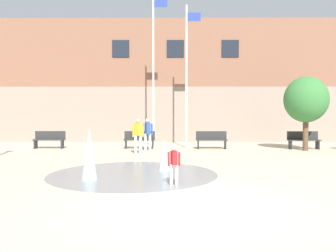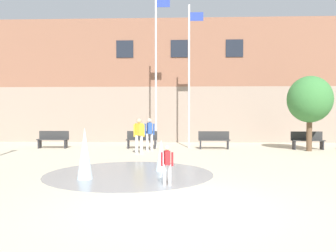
{
  "view_description": "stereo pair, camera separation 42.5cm",
  "coord_description": "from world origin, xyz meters",
  "px_view_note": "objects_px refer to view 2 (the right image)",
  "views": [
    {
      "loc": [
        -0.36,
        -6.21,
        1.72
      ],
      "look_at": [
        -0.43,
        7.06,
        1.3
      ],
      "focal_mm": 35.0,
      "sensor_mm": 36.0,
      "label": 1
    },
    {
      "loc": [
        0.06,
        -6.2,
        1.72
      ],
      "look_at": [
        -0.43,
        7.06,
        1.3
      ],
      "focal_mm": 35.0,
      "sensor_mm": 36.0,
      "label": 2
    }
  ],
  "objects_px": {
    "park_bench_center": "(214,140)",
    "adult_in_red": "(139,133)",
    "flagpole_right": "(190,72)",
    "child_in_fountain": "(167,162)",
    "park_bench_left_of_flagpoles": "(142,139)",
    "park_bench_far_left": "(53,139)",
    "flagpole_left": "(156,65)",
    "street_tree_near_building": "(310,100)",
    "park_bench_under_right_flagpole": "(307,140)",
    "adult_near_bench": "(149,132)"
  },
  "relations": [
    {
      "from": "child_in_fountain",
      "to": "park_bench_center",
      "type": "bearing_deg",
      "value": 152.2
    },
    {
      "from": "child_in_fountain",
      "to": "street_tree_near_building",
      "type": "relative_size",
      "value": 0.27
    },
    {
      "from": "park_bench_center",
      "to": "street_tree_near_building",
      "type": "xyz_separation_m",
      "value": [
        4.52,
        -0.85,
        2.02
      ]
    },
    {
      "from": "adult_near_bench",
      "to": "child_in_fountain",
      "type": "distance_m",
      "value": 8.02
    },
    {
      "from": "park_bench_center",
      "to": "flagpole_left",
      "type": "height_order",
      "value": "flagpole_left"
    },
    {
      "from": "child_in_fountain",
      "to": "park_bench_left_of_flagpoles",
      "type": "bearing_deg",
      "value": 175.69
    },
    {
      "from": "park_bench_center",
      "to": "adult_in_red",
      "type": "distance_m",
      "value": 4.35
    },
    {
      "from": "park_bench_under_right_flagpole",
      "to": "flagpole_right",
      "type": "relative_size",
      "value": 0.21
    },
    {
      "from": "flagpole_left",
      "to": "park_bench_center",
      "type": "bearing_deg",
      "value": -10.1
    },
    {
      "from": "park_bench_center",
      "to": "flagpole_right",
      "type": "bearing_deg",
      "value": 156.74
    },
    {
      "from": "park_bench_left_of_flagpoles",
      "to": "park_bench_center",
      "type": "xyz_separation_m",
      "value": [
        3.76,
        -0.11,
        0.0
      ]
    },
    {
      "from": "adult_in_red",
      "to": "street_tree_near_building",
      "type": "bearing_deg",
      "value": -122.91
    },
    {
      "from": "adult_in_red",
      "to": "street_tree_near_building",
      "type": "relative_size",
      "value": 0.44
    },
    {
      "from": "flagpole_right",
      "to": "street_tree_near_building",
      "type": "relative_size",
      "value": 2.08
    },
    {
      "from": "park_bench_under_right_flagpole",
      "to": "adult_in_red",
      "type": "bearing_deg",
      "value": -164.32
    },
    {
      "from": "park_bench_far_left",
      "to": "adult_near_bench",
      "type": "bearing_deg",
      "value": -12.49
    },
    {
      "from": "park_bench_center",
      "to": "adult_near_bench",
      "type": "distance_m",
      "value": 3.45
    },
    {
      "from": "flagpole_left",
      "to": "park_bench_left_of_flagpoles",
      "type": "bearing_deg",
      "value": -150.19
    },
    {
      "from": "park_bench_under_right_flagpole",
      "to": "park_bench_center",
      "type": "bearing_deg",
      "value": 178.89
    },
    {
      "from": "child_in_fountain",
      "to": "flagpole_left",
      "type": "distance_m",
      "value": 10.31
    },
    {
      "from": "adult_near_bench",
      "to": "street_tree_near_building",
      "type": "relative_size",
      "value": 0.44
    },
    {
      "from": "child_in_fountain",
      "to": "street_tree_near_building",
      "type": "height_order",
      "value": "street_tree_near_building"
    },
    {
      "from": "park_bench_far_left",
      "to": "street_tree_near_building",
      "type": "bearing_deg",
      "value": -4.19
    },
    {
      "from": "park_bench_left_of_flagpoles",
      "to": "flagpole_left",
      "type": "height_order",
      "value": "flagpole_left"
    },
    {
      "from": "park_bench_left_of_flagpoles",
      "to": "adult_near_bench",
      "type": "height_order",
      "value": "adult_near_bench"
    },
    {
      "from": "flagpole_right",
      "to": "park_bench_under_right_flagpole",
      "type": "bearing_deg",
      "value": -6.01
    },
    {
      "from": "park_bench_under_right_flagpole",
      "to": "child_in_fountain",
      "type": "relative_size",
      "value": 1.62
    },
    {
      "from": "adult_in_red",
      "to": "flagpole_left",
      "type": "height_order",
      "value": "flagpole_left"
    },
    {
      "from": "park_bench_under_right_flagpole",
      "to": "flagpole_left",
      "type": "height_order",
      "value": "flagpole_left"
    },
    {
      "from": "park_bench_far_left",
      "to": "street_tree_near_building",
      "type": "xyz_separation_m",
      "value": [
        13.0,
        -0.95,
        2.02
      ]
    },
    {
      "from": "park_bench_far_left",
      "to": "flagpole_right",
      "type": "distance_m",
      "value": 8.07
    },
    {
      "from": "park_bench_center",
      "to": "child_in_fountain",
      "type": "xyz_separation_m",
      "value": [
        -2.07,
        -8.99,
        0.1
      ]
    },
    {
      "from": "child_in_fountain",
      "to": "adult_in_red",
      "type": "bearing_deg",
      "value": 178.18
    },
    {
      "from": "adult_near_bench",
      "to": "park_bench_center",
      "type": "bearing_deg",
      "value": 90.26
    },
    {
      "from": "child_in_fountain",
      "to": "flagpole_right",
      "type": "xyz_separation_m",
      "value": [
        0.82,
        9.53,
        3.46
      ]
    },
    {
      "from": "flagpole_left",
      "to": "flagpole_right",
      "type": "height_order",
      "value": "flagpole_left"
    },
    {
      "from": "adult_near_bench",
      "to": "flagpole_right",
      "type": "distance_m",
      "value": 4.02
    },
    {
      "from": "flagpole_right",
      "to": "street_tree_near_building",
      "type": "height_order",
      "value": "flagpole_right"
    },
    {
      "from": "park_bench_under_right_flagpole",
      "to": "park_bench_far_left",
      "type": "bearing_deg",
      "value": 179.17
    },
    {
      "from": "park_bench_far_left",
      "to": "park_bench_center",
      "type": "xyz_separation_m",
      "value": [
        8.48,
        -0.1,
        0.0
      ]
    },
    {
      "from": "adult_in_red",
      "to": "flagpole_right",
      "type": "distance_m",
      "value": 4.88
    },
    {
      "from": "adult_near_bench",
      "to": "adult_in_red",
      "type": "distance_m",
      "value": 1.41
    },
    {
      "from": "park_bench_left_of_flagpoles",
      "to": "flagpole_right",
      "type": "bearing_deg",
      "value": 9.59
    },
    {
      "from": "child_in_fountain",
      "to": "flagpole_right",
      "type": "distance_m",
      "value": 10.17
    },
    {
      "from": "park_bench_far_left",
      "to": "park_bench_left_of_flagpoles",
      "type": "height_order",
      "value": "same"
    },
    {
      "from": "park_bench_far_left",
      "to": "flagpole_right",
      "type": "relative_size",
      "value": 0.21
    },
    {
      "from": "park_bench_under_right_flagpole",
      "to": "park_bench_left_of_flagpoles",
      "type": "bearing_deg",
      "value": 178.61
    },
    {
      "from": "park_bench_far_left",
      "to": "street_tree_near_building",
      "type": "height_order",
      "value": "street_tree_near_building"
    },
    {
      "from": "adult_in_red",
      "to": "child_in_fountain",
      "type": "distance_m",
      "value": 6.75
    },
    {
      "from": "park_bench_far_left",
      "to": "flagpole_left",
      "type": "height_order",
      "value": "flagpole_left"
    }
  ]
}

